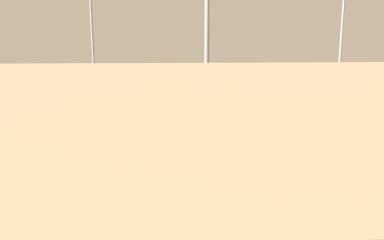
% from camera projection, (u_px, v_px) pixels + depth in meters
% --- Properties ---
extents(ground_plane, '(400.00, 400.00, 0.00)m').
position_uv_depth(ground_plane, '(157.00, 140.00, 57.43)').
color(ground_plane, '#60594F').
extents(track_bed_0, '(140.00, 2.80, 0.12)m').
position_uv_depth(track_bed_0, '(156.00, 118.00, 74.53)').
color(track_bed_0, '#4C443D').
rests_on(track_bed_0, ground_plane).
extents(track_bed_1, '(140.00, 2.80, 0.12)m').
position_uv_depth(track_bed_1, '(156.00, 123.00, 69.64)').
color(track_bed_1, '#4C443D').
rests_on(track_bed_1, ground_plane).
extents(track_bed_2, '(140.00, 2.80, 0.12)m').
position_uv_depth(track_bed_2, '(157.00, 129.00, 64.75)').
color(track_bed_2, '#4C443D').
rests_on(track_bed_2, ground_plane).
extents(track_bed_3, '(140.00, 2.80, 0.12)m').
position_uv_depth(track_bed_3, '(157.00, 136.00, 59.86)').
color(track_bed_3, '#4C443D').
rests_on(track_bed_3, ground_plane).
extents(track_bed_4, '(140.00, 2.80, 0.12)m').
position_uv_depth(track_bed_4, '(157.00, 144.00, 54.97)').
color(track_bed_4, '#3D3833').
rests_on(track_bed_4, ground_plane).
extents(track_bed_5, '(140.00, 2.80, 0.12)m').
position_uv_depth(track_bed_5, '(157.00, 153.00, 50.08)').
color(track_bed_5, '#3D3833').
rests_on(track_bed_5, ground_plane).
extents(track_bed_6, '(140.00, 2.80, 0.12)m').
position_uv_depth(track_bed_6, '(158.00, 165.00, 45.19)').
color(track_bed_6, '#3D3833').
rests_on(track_bed_6, ground_plane).
extents(track_bed_7, '(140.00, 2.80, 0.12)m').
position_uv_depth(track_bed_7, '(158.00, 179.00, 40.30)').
color(track_bed_7, '#4C443D').
rests_on(track_bed_7, ground_plane).
extents(train_on_track_6, '(119.80, 3.06, 5.00)m').
position_uv_depth(train_on_track_6, '(151.00, 144.00, 44.65)').
color(train_on_track_6, silver).
rests_on(train_on_track_6, ground_plane).
extents(train_on_track_0, '(119.80, 3.00, 3.80)m').
position_uv_depth(train_on_track_0, '(171.00, 108.00, 74.43)').
color(train_on_track_0, silver).
rests_on(train_on_track_0, ground_plane).
extents(train_on_track_7, '(66.40, 3.06, 4.40)m').
position_uv_depth(train_on_track_7, '(223.00, 159.00, 40.55)').
color(train_on_track_7, '#1E6B9E').
rests_on(train_on_track_7, ground_plane).
extents(train_on_track_1, '(71.40, 3.00, 5.00)m').
position_uv_depth(train_on_track_1, '(7.00, 111.00, 66.79)').
color(train_on_track_1, silver).
rests_on(train_on_track_1, ground_plane).
extents(light_mast_0, '(2.80, 0.70, 24.71)m').
position_uv_depth(light_mast_0, '(92.00, 33.00, 74.26)').
color(light_mast_0, '#9EA0A5').
rests_on(light_mast_0, ground_plane).
extents(light_mast_2, '(2.80, 0.70, 31.63)m').
position_uv_depth(light_mast_2, '(343.00, 14.00, 76.55)').
color(light_mast_2, '#9EA0A5').
rests_on(light_mast_2, ground_plane).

